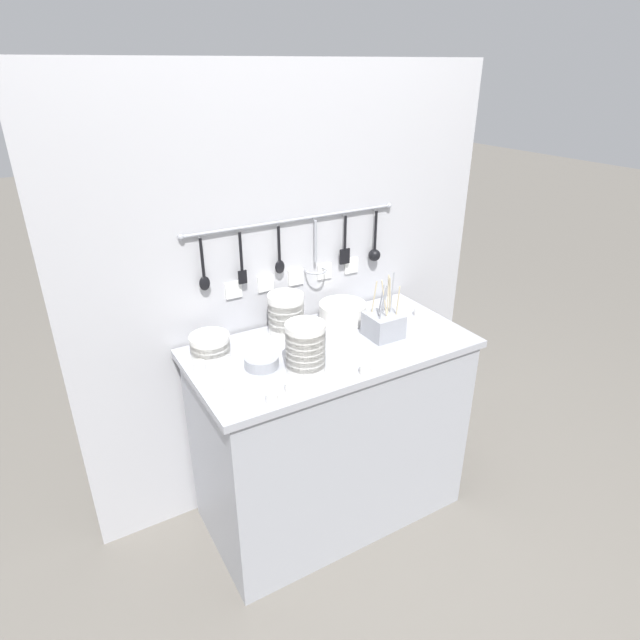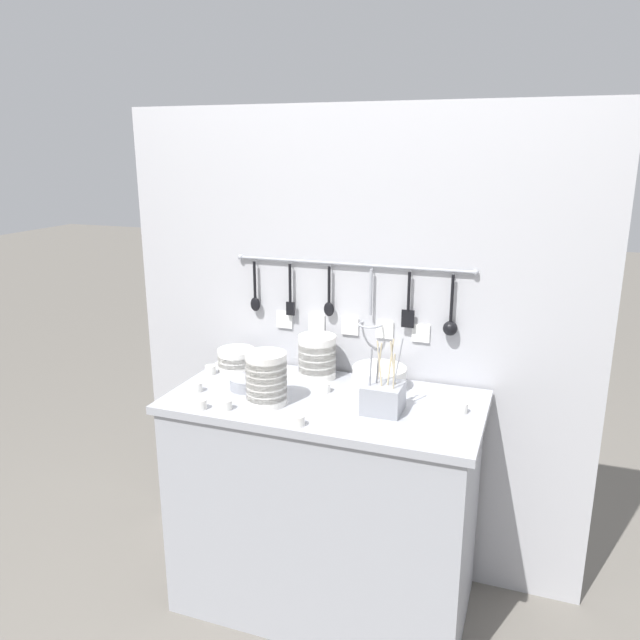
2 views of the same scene
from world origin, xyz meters
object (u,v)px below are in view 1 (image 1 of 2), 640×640
Objects in this scene: bowl_stack_short_front at (286,314)px; cup_by_caddy at (229,386)px; bowl_stack_back_corner at (306,347)px; cup_edge_near at (365,369)px; bowl_stack_wide_centre at (210,345)px; steel_mixing_bowl at (262,362)px; cup_beside_plates at (272,397)px; cup_edge_far at (419,312)px; cup_front_right at (199,366)px; plate_stack at (343,312)px; cup_mid_row at (291,386)px; cup_front_left at (319,337)px; cutlery_caddy at (383,325)px.

bowl_stack_short_front is 3.99× the size of cup_by_caddy.
cup_edge_near is at bearing -37.41° from bowl_stack_back_corner.
cup_edge_near is (0.45, -0.42, -0.03)m from bowl_stack_wide_centre.
steel_mixing_bowl is 0.24m from cup_beside_plates.
bowl_stack_short_front is at bearing 165.36° from cup_edge_far.
bowl_stack_wide_centre is 0.89× the size of bowl_stack_short_front.
cup_front_right is at bearing 150.06° from bowl_stack_back_corner.
bowl_stack_short_front reaches higher than plate_stack.
cup_mid_row is at bearing -84.64° from steel_mixing_bowl.
cup_front_left is at bearing 92.99° from cup_edge_near.
cup_beside_plates is at bearing -106.20° from steel_mixing_bowl.
cup_edge_far is (0.60, -0.16, -0.07)m from bowl_stack_short_front.
steel_mixing_bowl is 2.98× the size of cup_edge_near.
bowl_stack_wide_centre is at bearing 112.06° from cup_mid_row.
bowl_stack_wide_centre is 3.55× the size of cup_edge_near.
cup_mid_row is (0.23, -0.30, 0.00)m from cup_front_right.
cup_front_right is at bearing -131.10° from bowl_stack_wide_centre.
steel_mixing_bowl is at bearing 73.80° from cup_beside_plates.
bowl_stack_wide_centre is at bearing 136.74° from cup_edge_near.
cup_front_left is 1.00× the size of cup_beside_plates.
bowl_stack_back_corner is 1.10× the size of bowl_stack_short_front.
bowl_stack_back_corner is at bearing -46.58° from bowl_stack_wide_centre.
cutlery_caddy is 0.56m from cup_mid_row.
steel_mixing_bowl is at bearing -159.22° from plate_stack.
cup_mid_row is at bearing -138.93° from bowl_stack_back_corner.
bowl_stack_short_front is 3.99× the size of cup_beside_plates.
cup_front_left is 0.39m from cup_mid_row.
bowl_stack_short_front is at bearing 44.62° from steel_mixing_bowl.
bowl_stack_wide_centre is 0.42m from cup_beside_plates.
cup_front_left is 0.49m from cup_by_caddy.
cutlery_caddy is at bearing -162.77° from cup_edge_far.
bowl_stack_wide_centre is 0.12m from cup_front_right.
bowl_stack_back_corner is at bearing -104.13° from bowl_stack_short_front.
cup_by_caddy is at bearing 148.78° from cup_mid_row.
bowl_stack_wide_centre is 0.81× the size of bowl_stack_back_corner.
cup_mid_row is at bearing -52.21° from cup_front_right.
cup_edge_near is at bearing -43.26° from bowl_stack_wide_centre.
cup_edge_near is (-0.17, -0.42, -0.02)m from plate_stack.
bowl_stack_short_front is 0.46m from cup_mid_row.
cup_front_left is (-0.25, 0.10, -0.04)m from cutlery_caddy.
cup_by_caddy is at bearing -174.91° from cutlery_caddy.
cup_mid_row is at bearing -161.96° from cup_edge_far.
steel_mixing_bowl is at bearing 141.83° from bowl_stack_back_corner.
bowl_stack_wide_centre is 0.23m from steel_mixing_bowl.
bowl_stack_short_front reaches higher than cup_beside_plates.
cup_front_right and cup_front_left have the same top height.
steel_mixing_bowl is 0.55m from cutlery_caddy.
steel_mixing_bowl reaches higher than cup_beside_plates.
cup_front_left is 0.52m from cup_edge_far.
cup_by_caddy is 1.00× the size of cup_edge_near.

